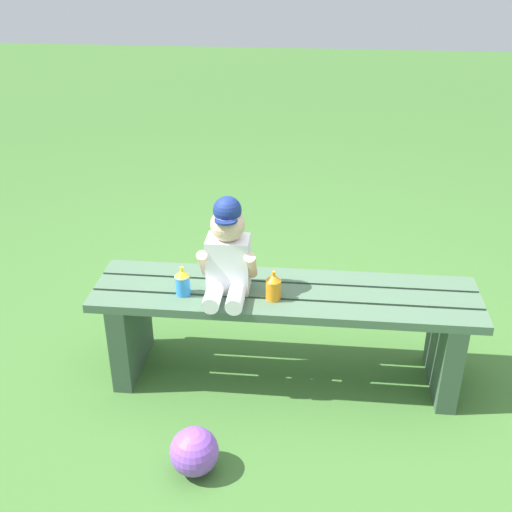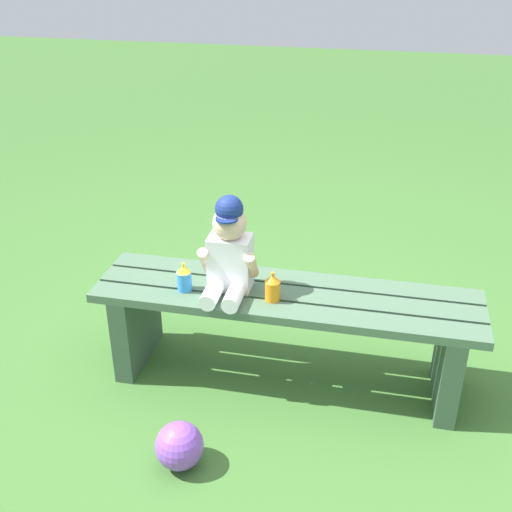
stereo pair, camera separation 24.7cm
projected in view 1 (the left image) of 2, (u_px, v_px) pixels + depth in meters
name	position (u px, v px, depth m)	size (l,w,h in m)	color
ground_plane	(283.00, 374.00, 2.79)	(16.00, 16.00, 0.00)	#3D6B2D
park_bench	(285.00, 318.00, 2.66)	(1.57, 0.38, 0.43)	#47664C
child_figure	(228.00, 252.00, 2.51)	(0.23, 0.27, 0.40)	white
sippy_cup_left	(183.00, 282.00, 2.54)	(0.06, 0.06, 0.12)	#338CE5
sippy_cup_right	(273.00, 286.00, 2.51)	(0.06, 0.06, 0.12)	orange
toy_ball	(194.00, 452.00, 2.27)	(0.18, 0.18, 0.18)	#8C4CCC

